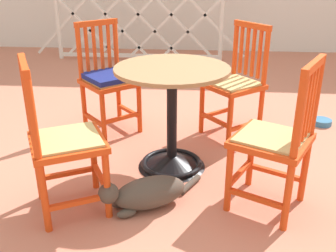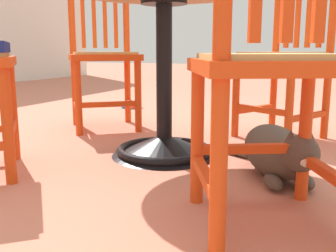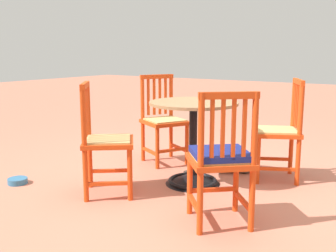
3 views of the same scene
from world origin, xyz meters
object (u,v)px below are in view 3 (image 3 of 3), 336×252
object	(u,v)px
orange_chair_facing_out	(105,142)
orange_chair_near_fence	(221,160)
orange_chair_tucked_in	(163,121)
orange_chair_at_corner	(280,132)
tabby_cat	(231,162)
pet_water_bowl	(18,181)
cafe_table	(193,152)

from	to	relation	value
orange_chair_facing_out	orange_chair_near_fence	world-z (taller)	same
orange_chair_tucked_in	orange_chair_near_fence	xyz separation A→B (m)	(-1.19, 1.05, 0.01)
orange_chair_at_corner	tabby_cat	distance (m)	0.56
pet_water_bowl	orange_chair_tucked_in	bearing A→B (deg)	-116.87
orange_chair_tucked_in	tabby_cat	bearing A→B (deg)	-174.48
orange_chair_at_corner	orange_chair_facing_out	size ratio (longest dim) A/B	1.00
orange_chair_near_fence	orange_chair_tucked_in	bearing A→B (deg)	-41.49
cafe_table	tabby_cat	bearing A→B (deg)	-103.82
cafe_table	tabby_cat	world-z (taller)	cafe_table
orange_chair_at_corner	orange_chair_tucked_in	bearing A→B (deg)	5.57
orange_chair_at_corner	orange_chair_tucked_in	distance (m)	1.20
orange_chair_near_fence	pet_water_bowl	distance (m)	1.92
orange_chair_near_fence	pet_water_bowl	world-z (taller)	orange_chair_near_fence
cafe_table	orange_chair_at_corner	distance (m)	0.81
tabby_cat	cafe_table	bearing A→B (deg)	76.18
orange_chair_facing_out	orange_chair_near_fence	distance (m)	1.04
orange_chair_tucked_in	orange_chair_facing_out	distance (m)	1.06
tabby_cat	pet_water_bowl	bearing A→B (deg)	44.39
orange_chair_tucked_in	orange_chair_facing_out	bearing A→B (deg)	98.21
cafe_table	orange_chair_tucked_in	size ratio (longest dim) A/B	0.83
orange_chair_tucked_in	tabby_cat	world-z (taller)	orange_chair_tucked_in
orange_chair_near_fence	tabby_cat	xyz separation A→B (m)	(0.44, -1.12, -0.35)
cafe_table	orange_chair_facing_out	size ratio (longest dim) A/B	0.83
tabby_cat	orange_chair_near_fence	bearing A→B (deg)	111.47
orange_chair_facing_out	orange_chair_near_fence	bearing A→B (deg)	179.96
orange_chair_facing_out	pet_water_bowl	world-z (taller)	orange_chair_facing_out
tabby_cat	orange_chair_tucked_in	bearing A→B (deg)	5.52
orange_chair_near_fence	tabby_cat	size ratio (longest dim) A/B	1.53
cafe_table	orange_chair_facing_out	distance (m)	0.78
orange_chair_at_corner	orange_chair_tucked_in	world-z (taller)	same
orange_chair_at_corner	orange_chair_near_fence	size ratio (longest dim) A/B	1.00
orange_chair_tucked_in	pet_water_bowl	xyz separation A→B (m)	(0.66, 1.31, -0.41)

